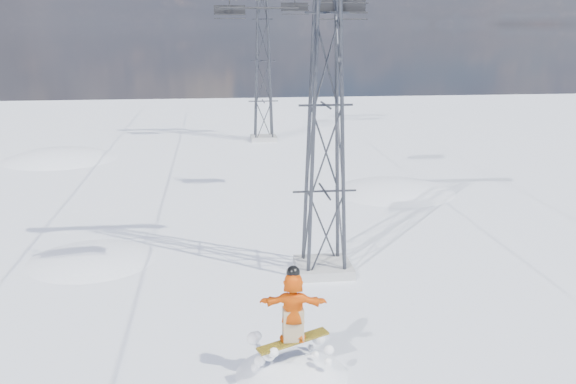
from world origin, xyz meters
name	(u,v)px	position (x,y,z in m)	size (l,w,h in m)	color
snow_terrain	(182,349)	(-4.77, 21.24, -9.59)	(39.00, 37.00, 22.00)	white
lift_tower_near	(326,106)	(0.80, 8.00, 5.47)	(5.20, 1.80, 11.43)	#999999
lift_tower_far	(263,61)	(0.80, 33.00, 5.47)	(5.20, 1.80, 11.43)	#999999
lift_chair_mid	(341,7)	(3.00, 16.94, 8.65)	(2.22, 0.64, 2.75)	black
lift_chair_far	(230,11)	(-1.40, 32.66, 8.78)	(2.09, 0.60, 2.59)	black
lift_chair_extra	(295,8)	(3.00, 33.07, 9.01)	(1.86, 0.53, 2.30)	black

